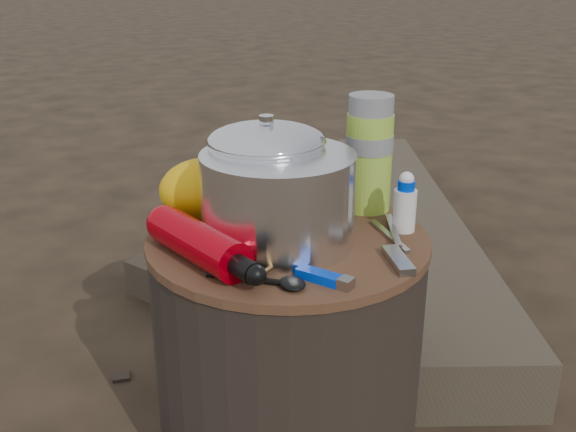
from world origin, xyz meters
name	(u,v)px	position (x,y,z in m)	size (l,w,h in m)	color
stump	(288,347)	(0.00, 0.00, 0.22)	(0.48, 0.48, 0.44)	black
log_main	(407,231)	(0.70, 0.68, 0.07)	(0.29, 1.70, 0.14)	#3C3327
log_small	(285,221)	(0.39, 0.96, 0.05)	(0.22, 1.20, 0.10)	#3C3327
foil_windscreen	(278,199)	(-0.02, -0.02, 0.52)	(0.25, 0.25, 0.15)	silver
camping_pot	(267,178)	(-0.02, 0.04, 0.54)	(0.19, 0.19, 0.19)	silver
fuel_bottle	(199,243)	(-0.17, -0.04, 0.47)	(0.06, 0.27, 0.06)	#A8000C
thermos	(369,154)	(0.19, 0.07, 0.55)	(0.09, 0.09, 0.21)	#98C037
travel_mug	(301,171)	(0.09, 0.16, 0.50)	(0.08, 0.08, 0.12)	black
stuff_sack	(204,189)	(-0.11, 0.14, 0.50)	(0.16, 0.13, 0.11)	#EBA909
food_pouch	(270,171)	(0.03, 0.16, 0.51)	(0.11, 0.02, 0.13)	navy
lighter	(319,276)	(-0.02, -0.17, 0.45)	(0.02, 0.09, 0.02)	#0031CD
multitool	(398,260)	(0.12, -0.17, 0.45)	(0.03, 0.09, 0.01)	#A1A2A6
pot_grabber	(389,234)	(0.16, -0.07, 0.45)	(0.04, 0.14, 0.01)	#A1A2A6
spork	(247,278)	(-0.12, -0.13, 0.45)	(0.03, 0.15, 0.01)	black
squeeze_bottle	(405,205)	(0.20, -0.05, 0.49)	(0.04, 0.04, 0.09)	silver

